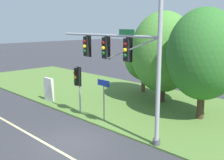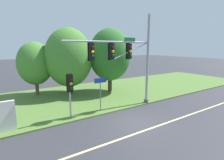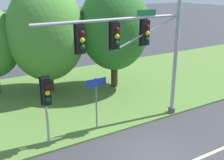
% 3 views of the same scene
% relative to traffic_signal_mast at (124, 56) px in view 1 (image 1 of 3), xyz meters
% --- Properties ---
extents(ground_plane, '(160.00, 160.00, 0.00)m').
position_rel_traffic_signal_mast_xyz_m(ground_plane, '(-1.29, -2.73, -4.51)').
color(ground_plane, '#333338').
extents(lane_stripe, '(36.00, 0.16, 0.01)m').
position_rel_traffic_signal_mast_xyz_m(lane_stripe, '(-1.29, -3.93, -4.51)').
color(lane_stripe, beige).
rests_on(lane_stripe, ground).
extents(grass_verge, '(48.00, 11.50, 0.10)m').
position_rel_traffic_signal_mast_xyz_m(grass_verge, '(-1.29, 5.52, -4.46)').
color(grass_verge, '#517533').
rests_on(grass_verge, ground).
extents(traffic_signal_mast, '(7.90, 0.49, 7.91)m').
position_rel_traffic_signal_mast_xyz_m(traffic_signal_mast, '(0.00, 0.00, 0.00)').
color(traffic_signal_mast, '#9EA0A5').
rests_on(traffic_signal_mast, grass_verge).
extents(pedestrian_signal_near_kerb, '(0.46, 0.55, 3.25)m').
position_rel_traffic_signal_mast_xyz_m(pedestrian_signal_near_kerb, '(-4.79, 0.41, -2.04)').
color(pedestrian_signal_near_kerb, '#9EA0A5').
rests_on(pedestrian_signal_near_kerb, grass_verge).
extents(route_sign_post, '(1.08, 0.08, 2.74)m').
position_rel_traffic_signal_mast_xyz_m(route_sign_post, '(-2.27, 0.53, -2.57)').
color(route_sign_post, slate).
rests_on(route_sign_post, grass_verge).
extents(tree_nearest_road, '(3.65, 3.65, 5.69)m').
position_rel_traffic_signal_mast_xyz_m(tree_nearest_road, '(-5.64, 8.54, -1.02)').
color(tree_nearest_road, brown).
rests_on(tree_nearest_road, grass_verge).
extents(tree_left_of_mast, '(5.07, 5.07, 7.18)m').
position_rel_traffic_signal_mast_xyz_m(tree_left_of_mast, '(-2.46, 7.04, -0.42)').
color(tree_left_of_mast, '#423021').
rests_on(tree_left_of_mast, grass_verge).
extents(tree_behind_signpost, '(4.72, 4.72, 7.21)m').
position_rel_traffic_signal_mast_xyz_m(tree_behind_signpost, '(1.79, 5.45, -0.17)').
color(tree_behind_signpost, '#423021').
rests_on(tree_behind_signpost, grass_verge).
extents(info_kiosk, '(1.10, 0.24, 1.90)m').
position_rel_traffic_signal_mast_xyz_m(info_kiosk, '(-8.88, 0.57, -3.47)').
color(info_kiosk, silver).
rests_on(info_kiosk, grass_verge).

